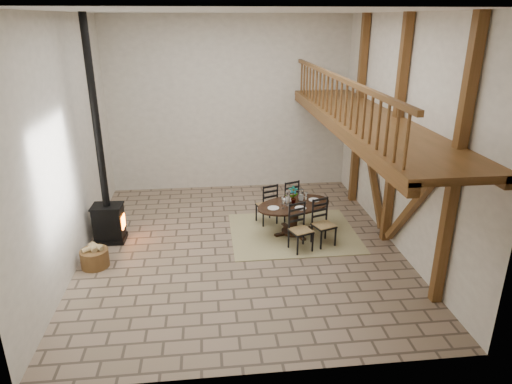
{
  "coord_description": "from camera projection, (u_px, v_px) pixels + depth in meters",
  "views": [
    {
      "loc": [
        -0.71,
        -9.25,
        4.89
      ],
      "look_at": [
        0.38,
        0.4,
        1.16
      ],
      "focal_mm": 32.0,
      "sensor_mm": 36.0,
      "label": 1
    }
  ],
  "objects": [
    {
      "name": "log_stack",
      "position": [
        103.0,
        225.0,
        10.92
      ],
      "size": [
        0.38,
        0.29,
        0.48
      ],
      "rotation": [
        0.0,
        0.0,
        -0.16
      ],
      "color": "tan",
      "rests_on": "ground"
    },
    {
      "name": "rug",
      "position": [
        293.0,
        233.0,
        11.04
      ],
      "size": [
        3.0,
        2.5,
        0.02
      ],
      "primitive_type": "cube",
      "color": "tan",
      "rests_on": "ground"
    },
    {
      "name": "dining_table",
      "position": [
        294.0,
        217.0,
        10.89
      ],
      "size": [
        2.13,
        2.3,
        1.19
      ],
      "rotation": [
        0.0,
        0.0,
        0.35
      ],
      "color": "black",
      "rests_on": "ground"
    },
    {
      "name": "wood_stove",
      "position": [
        106.0,
        196.0,
        10.28
      ],
      "size": [
        0.72,
        0.56,
        5.0
      ],
      "rotation": [
        0.0,
        0.0,
        -0.05
      ],
      "color": "black",
      "rests_on": "ground"
    },
    {
      "name": "log_basket",
      "position": [
        95.0,
        257.0,
        9.51
      ],
      "size": [
        0.58,
        0.58,
        0.48
      ],
      "rotation": [
        0.0,
        0.0,
        -0.43
      ],
      "color": "brown",
      "rests_on": "ground"
    },
    {
      "name": "ground",
      "position": [
        242.0,
        246.0,
        10.41
      ],
      "size": [
        8.0,
        8.0,
        0.0
      ],
      "primitive_type": "plane",
      "color": "#8D745E",
      "rests_on": "ground"
    },
    {
      "name": "room_shell",
      "position": [
        297.0,
        114.0,
        9.46
      ],
      "size": [
        7.02,
        8.02,
        5.01
      ],
      "color": "silver",
      "rests_on": "ground"
    }
  ]
}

